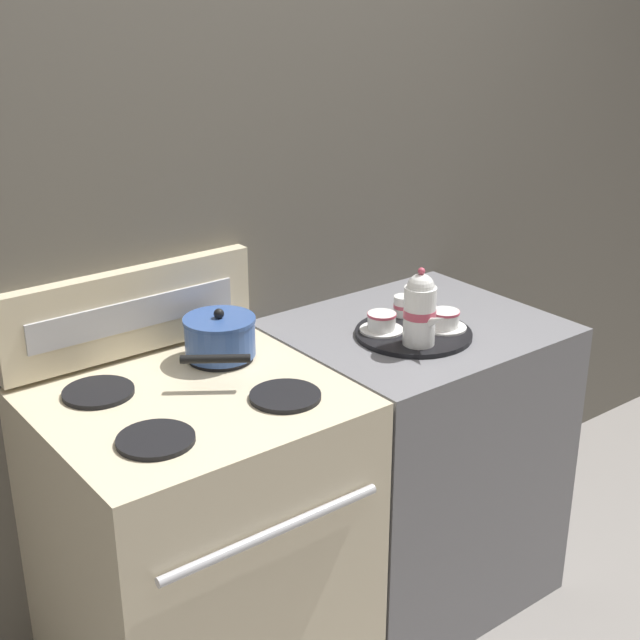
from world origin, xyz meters
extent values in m
plane|color=gray|center=(0.00, 0.00, 0.00)|extent=(6.00, 6.00, 0.00)
cube|color=#666056|center=(0.00, 0.36, 1.10)|extent=(6.00, 0.05, 2.20)
cube|color=beige|center=(-0.39, 0.00, 0.46)|extent=(0.74, 0.66, 0.92)
cylinder|color=silver|center=(-0.39, -0.35, 0.72)|extent=(0.59, 0.02, 0.02)
cylinder|color=black|center=(-0.57, 0.15, 0.92)|extent=(0.18, 0.18, 0.01)
cylinder|color=black|center=(-0.21, 0.15, 0.92)|extent=(0.18, 0.18, 0.01)
cylinder|color=black|center=(-0.57, -0.15, 0.92)|extent=(0.18, 0.18, 0.01)
cylinder|color=black|center=(-0.21, -0.15, 0.92)|extent=(0.18, 0.18, 0.01)
cube|color=beige|center=(-0.39, 0.31, 1.05)|extent=(0.72, 0.05, 0.23)
cube|color=#B7B7BC|center=(-0.39, 0.28, 1.05)|extent=(0.59, 0.01, 0.08)
cube|color=slate|center=(0.37, 0.00, 0.46)|extent=(0.77, 0.66, 0.92)
cylinder|color=#335193|center=(-0.21, 0.15, 0.98)|extent=(0.19, 0.19, 0.10)
cylinder|color=#335193|center=(-0.21, 0.15, 1.03)|extent=(0.19, 0.19, 0.01)
sphere|color=black|center=(-0.21, 0.15, 1.05)|extent=(0.03, 0.03, 0.03)
cylinder|color=black|center=(-0.32, 0.00, 1.00)|extent=(0.15, 0.12, 0.02)
cylinder|color=black|center=(0.31, -0.05, 0.93)|extent=(0.33, 0.33, 0.01)
cylinder|color=white|center=(0.25, -0.12, 1.02)|extent=(0.09, 0.09, 0.17)
cylinder|color=#C6475B|center=(0.25, -0.12, 1.02)|extent=(0.09, 0.09, 0.02)
sphere|color=white|center=(0.25, -0.12, 1.10)|extent=(0.08, 0.08, 0.08)
sphere|color=#C6475B|center=(0.25, -0.12, 1.14)|extent=(0.02, 0.02, 0.02)
cone|color=white|center=(0.25, -0.19, 1.02)|extent=(0.03, 0.07, 0.05)
cylinder|color=white|center=(0.24, 0.01, 0.94)|extent=(0.13, 0.13, 0.01)
cylinder|color=white|center=(0.24, 0.01, 0.96)|extent=(0.08, 0.08, 0.05)
cylinder|color=#C6475B|center=(0.24, 0.01, 0.98)|extent=(0.08, 0.08, 0.01)
cylinder|color=white|center=(0.39, -0.09, 0.94)|extent=(0.13, 0.13, 0.01)
cylinder|color=white|center=(0.39, -0.09, 0.96)|extent=(0.08, 0.08, 0.05)
cylinder|color=#C6475B|center=(0.39, -0.09, 0.98)|extent=(0.08, 0.08, 0.01)
cylinder|color=white|center=(0.37, 0.06, 0.96)|extent=(0.06, 0.06, 0.06)
cylinder|color=#C6475B|center=(0.37, 0.06, 0.96)|extent=(0.06, 0.06, 0.01)
camera|label=1|loc=(-1.34, -1.75, 1.90)|focal=50.00mm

